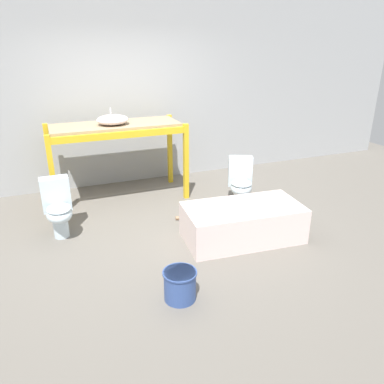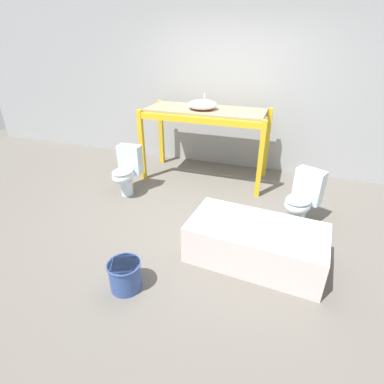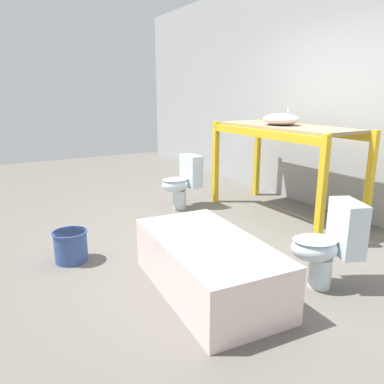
% 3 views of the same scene
% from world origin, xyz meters
% --- Properties ---
extents(ground_plane, '(12.00, 12.00, 0.00)m').
position_xyz_m(ground_plane, '(0.00, 0.00, 0.00)').
color(ground_plane, '#666059').
extents(warehouse_wall_rear, '(10.80, 0.08, 3.20)m').
position_xyz_m(warehouse_wall_rear, '(0.00, 1.98, 1.60)').
color(warehouse_wall_rear, '#9EA0A3').
rests_on(warehouse_wall_rear, ground_plane).
extents(shelving_rack, '(1.96, 0.83, 1.15)m').
position_xyz_m(shelving_rack, '(-0.29, 1.26, 0.97)').
color(shelving_rack, gold).
rests_on(shelving_rack, ground_plane).
extents(sink_basin, '(0.45, 0.42, 0.22)m').
position_xyz_m(sink_basin, '(-0.33, 1.21, 1.22)').
color(sink_basin, silver).
rests_on(sink_basin, shelving_rack).
extents(bathtub_main, '(1.46, 0.83, 0.43)m').
position_xyz_m(bathtub_main, '(0.82, -0.58, 0.25)').
color(bathtub_main, silver).
rests_on(bathtub_main, ground_plane).
extents(toilet_near, '(0.35, 0.54, 0.71)m').
position_xyz_m(toilet_near, '(-1.23, 0.33, 0.38)').
color(toilet_near, silver).
rests_on(toilet_near, ground_plane).
extents(toilet_far, '(0.51, 0.61, 0.71)m').
position_xyz_m(toilet_far, '(1.26, 0.28, 0.38)').
color(toilet_far, silver).
rests_on(toilet_far, ground_plane).
extents(bucket_white, '(0.32, 0.32, 0.29)m').
position_xyz_m(bucket_white, '(-0.28, -1.39, 0.15)').
color(bucket_white, '#334C8C').
rests_on(bucket_white, ground_plane).
extents(loose_pipe, '(0.48, 0.17, 0.05)m').
position_xyz_m(loose_pipe, '(0.47, 0.13, 0.03)').
color(loose_pipe, '#8C6B4C').
rests_on(loose_pipe, ground_plane).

